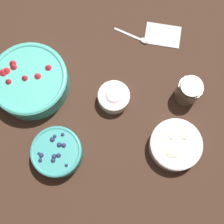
# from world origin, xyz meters

# --- Properties ---
(ground_plane) EXTENTS (4.00, 4.00, 0.00)m
(ground_plane) POSITION_xyz_m (0.00, 0.00, 0.00)
(ground_plane) COLOR #382319
(bowl_strawberries) EXTENTS (0.26, 0.26, 0.09)m
(bowl_strawberries) POSITION_xyz_m (0.26, -0.04, 0.04)
(bowl_strawberries) COLOR #47AD9E
(bowl_strawberries) RESTS_ON ground_plane
(bowl_blueberries) EXTENTS (0.16, 0.16, 0.07)m
(bowl_blueberries) POSITION_xyz_m (0.17, 0.21, 0.04)
(bowl_blueberries) COLOR teal
(bowl_blueberries) RESTS_ON ground_plane
(bowl_bananas) EXTENTS (0.17, 0.17, 0.05)m
(bowl_bananas) POSITION_xyz_m (-0.22, 0.20, 0.03)
(bowl_bananas) COLOR white
(bowl_bananas) RESTS_ON ground_plane
(bowl_cream) EXTENTS (0.11, 0.11, 0.06)m
(bowl_cream) POSITION_xyz_m (-0.02, 0.03, 0.03)
(bowl_cream) COLOR white
(bowl_cream) RESTS_ON ground_plane
(jar_chocolate) EXTENTS (0.08, 0.08, 0.09)m
(jar_chocolate) POSITION_xyz_m (-0.28, 0.02, 0.04)
(jar_chocolate) COLOR brown
(jar_chocolate) RESTS_ON ground_plane
(napkin) EXTENTS (0.15, 0.12, 0.01)m
(napkin) POSITION_xyz_m (-0.22, -0.21, 0.00)
(napkin) COLOR #B2BCC6
(napkin) RESTS_ON ground_plane
(spoon) EXTENTS (0.13, 0.08, 0.01)m
(spoon) POSITION_xyz_m (-0.12, -0.21, 0.00)
(spoon) COLOR silver
(spoon) RESTS_ON ground_plane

